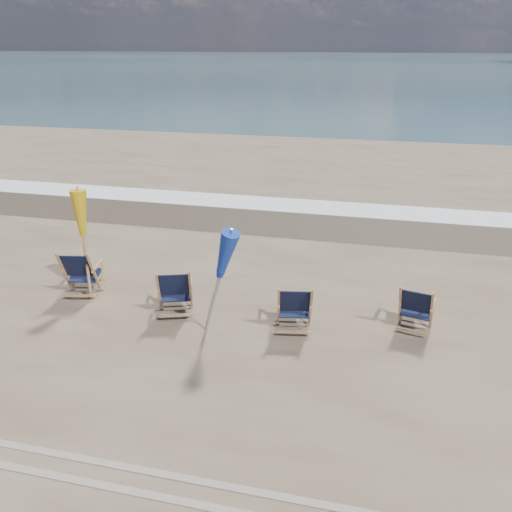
# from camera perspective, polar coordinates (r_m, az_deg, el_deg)

# --- Properties ---
(ocean) EXTENTS (400.00, 400.00, 0.00)m
(ocean) POSITION_cam_1_polar(r_m,az_deg,el_deg) (134.21, 13.05, 20.79)
(ocean) COLOR #3C5A64
(ocean) RESTS_ON ground
(surf_foam) EXTENTS (200.00, 1.40, 0.01)m
(surf_foam) POSITION_cam_1_polar(r_m,az_deg,el_deg) (15.24, 5.20, 5.75)
(surf_foam) COLOR silver
(surf_foam) RESTS_ON ground
(wet_sand_strip) EXTENTS (200.00, 2.60, 0.00)m
(wet_sand_strip) POSITION_cam_1_polar(r_m,az_deg,el_deg) (13.83, 4.30, 3.93)
(wet_sand_strip) COLOR #42362A
(wet_sand_strip) RESTS_ON ground
(beach_chair_0) EXTENTS (0.78, 0.85, 1.02)m
(beach_chair_0) POSITION_cam_1_polar(r_m,az_deg,el_deg) (9.99, -18.04, -1.94)
(beach_chair_0) COLOR black
(beach_chair_0) RESTS_ON ground
(beach_chair_1) EXTENTS (0.83, 0.88, 0.99)m
(beach_chair_1) POSITION_cam_1_polar(r_m,az_deg,el_deg) (8.94, -7.49, -4.08)
(beach_chair_1) COLOR black
(beach_chair_1) RESTS_ON ground
(beach_chair_2) EXTENTS (0.72, 0.78, 0.95)m
(beach_chair_2) POSITION_cam_1_polar(r_m,az_deg,el_deg) (8.39, 6.25, -6.09)
(beach_chair_2) COLOR black
(beach_chair_2) RESTS_ON ground
(beach_chair_3) EXTENTS (0.71, 0.77, 0.91)m
(beach_chair_3) POSITION_cam_1_polar(r_m,az_deg,el_deg) (8.78, 19.38, -6.13)
(beach_chair_3) COLOR black
(beach_chair_3) RESTS_ON ground
(umbrella_yellow) EXTENTS (0.30, 0.30, 2.11)m
(umbrella_yellow) POSITION_cam_1_polar(r_m,az_deg,el_deg) (9.62, -19.40, 3.87)
(umbrella_yellow) COLOR #AF7D4E
(umbrella_yellow) RESTS_ON ground
(umbrella_blue) EXTENTS (0.30, 0.30, 2.03)m
(umbrella_blue) POSITION_cam_1_polar(r_m,az_deg,el_deg) (7.87, -4.69, 0.31)
(umbrella_blue) COLOR #A5A5AD
(umbrella_blue) RESTS_ON ground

